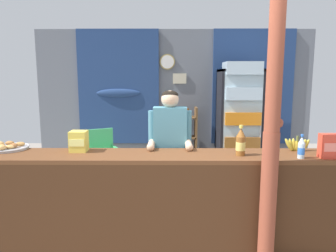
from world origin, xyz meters
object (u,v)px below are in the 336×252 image
timber_post (271,138)px  bottle_shelf_rack (183,139)px  soda_bottle_iced_tea (241,143)px  pastry_tray (8,147)px  snack_box_crackers (330,146)px  stall_counter (165,193)px  banana_bunch (297,145)px  soda_bottle_water (301,148)px  shopkeeper (170,143)px  snack_box_instant_noodle (79,141)px  plastic_lawn_chair (103,153)px  drink_fridge (239,116)px

timber_post → bottle_shelf_rack: (-0.64, 2.78, -0.56)m
soda_bottle_iced_tea → pastry_tray: (-2.37, 0.25, -0.10)m
soda_bottle_iced_tea → snack_box_crackers: bearing=-6.8°
stall_counter → soda_bottle_iced_tea: bearing=4.9°
banana_bunch → bottle_shelf_rack: bearing=114.8°
soda_bottle_water → banana_bunch: bearing=75.0°
snack_box_crackers → pastry_tray: snack_box_crackers is taller
shopkeeper → snack_box_instant_noodle: (-0.92, -0.29, 0.08)m
plastic_lawn_chair → stall_counter: bearing=-62.8°
soda_bottle_water → snack_box_crackers: same height
soda_bottle_iced_tea → bottle_shelf_rack: bearing=100.1°
stall_counter → timber_post: 1.11m
pastry_tray → shopkeeper: bearing=6.6°
stall_counter → pastry_tray: 1.72m
drink_fridge → snack_box_instant_noodle: (-2.06, -2.04, -0.00)m
drink_fridge → plastic_lawn_chair: drink_fridge is taller
plastic_lawn_chair → soda_bottle_iced_tea: size_ratio=2.92×
soda_bottle_water → snack_box_instant_noodle: (-2.13, 0.26, 0.01)m
timber_post → soda_bottle_iced_tea: timber_post is taller
stall_counter → plastic_lawn_chair: bearing=117.2°
drink_fridge → shopkeeper: size_ratio=1.24×
plastic_lawn_chair → banana_bunch: (2.36, -1.74, 0.51)m
plastic_lawn_chair → snack_box_crackers: snack_box_crackers is taller
soda_bottle_iced_tea → timber_post: bearing=-56.7°
stall_counter → drink_fridge: drink_fridge is taller
bottle_shelf_rack → pastry_tray: size_ratio=2.80×
soda_bottle_water → snack_box_instant_noodle: 2.15m
stall_counter → plastic_lawn_chair: stall_counter is taller
plastic_lawn_chair → drink_fridge: bearing=6.9°
timber_post → bottle_shelf_rack: bearing=102.9°
bottle_shelf_rack → banana_bunch: 2.56m
stall_counter → plastic_lawn_chair: (-1.02, 1.99, -0.09)m
bottle_shelf_rack → snack_box_crackers: size_ratio=5.15×
bottle_shelf_rack → soda_bottle_water: bearing=-69.3°
stall_counter → banana_bunch: (1.34, 0.25, 0.42)m
soda_bottle_water → shopkeeper: bearing=155.5°
timber_post → soda_bottle_iced_tea: (-0.19, 0.30, -0.10)m
stall_counter → shopkeeper: shopkeeper is taller
soda_bottle_iced_tea → snack_box_crackers: size_ratio=1.30×
plastic_lawn_chair → snack_box_instant_noodle: (0.15, -1.77, 0.55)m
snack_box_instant_noodle → pastry_tray: 0.78m
drink_fridge → pastry_tray: drink_fridge is taller
drink_fridge → bottle_shelf_rack: bearing=162.4°
stall_counter → timber_post: bearing=-14.3°
bottle_shelf_rack → banana_bunch: size_ratio=4.15×
drink_fridge → soda_bottle_water: drink_fridge is taller
soda_bottle_water → snack_box_crackers: (0.27, 0.01, 0.02)m
plastic_lawn_chair → soda_bottle_iced_tea: bearing=-47.8°
shopkeeper → snack_box_crackers: bearing=-20.0°
drink_fridge → timber_post: bearing=-96.2°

